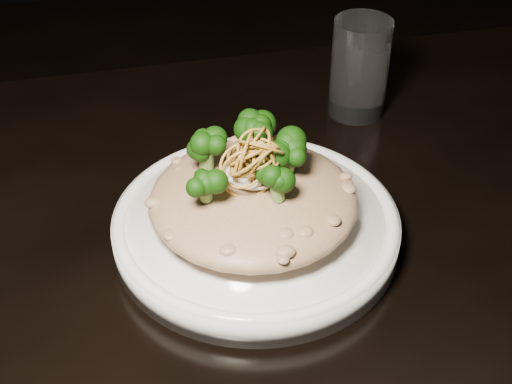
{
  "coord_description": "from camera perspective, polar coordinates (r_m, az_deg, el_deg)",
  "views": [
    {
      "loc": [
        -0.18,
        -0.44,
        1.19
      ],
      "look_at": [
        -0.06,
        0.04,
        0.81
      ],
      "focal_mm": 50.0,
      "sensor_mm": 36.0,
      "label": 1
    }
  ],
  "objects": [
    {
      "name": "drinking_glass",
      "position": [
        0.82,
        8.28,
        9.79
      ],
      "size": [
        0.07,
        0.07,
        0.11
      ],
      "primitive_type": "cylinder",
      "rotation": [
        0.0,
        0.0,
        0.08
      ],
      "color": "white",
      "rests_on": "table"
    },
    {
      "name": "cheese",
      "position": [
        0.62,
        -0.13,
        1.68
      ],
      "size": [
        0.05,
        0.05,
        0.01
      ],
      "primitive_type": "ellipsoid",
      "color": "white",
      "rests_on": "risotto"
    },
    {
      "name": "risotto",
      "position": [
        0.63,
        -0.23,
        -0.6
      ],
      "size": [
        0.19,
        0.19,
        0.04
      ],
      "primitive_type": "ellipsoid",
      "color": "brown",
      "rests_on": "plate"
    },
    {
      "name": "table",
      "position": [
        0.71,
        5.72,
        -10.01
      ],
      "size": [
        1.1,
        0.8,
        0.75
      ],
      "color": "black",
      "rests_on": "ground"
    },
    {
      "name": "broccoli",
      "position": [
        0.61,
        -0.37,
        2.48
      ],
      "size": [
        0.12,
        0.12,
        0.04
      ],
      "primitive_type": null,
      "color": "black",
      "rests_on": "risotto"
    },
    {
      "name": "plate",
      "position": [
        0.66,
        -0.0,
        -2.86
      ],
      "size": [
        0.26,
        0.26,
        0.03
      ],
      "primitive_type": "cylinder",
      "color": "white",
      "rests_on": "table"
    },
    {
      "name": "shallots",
      "position": [
        0.6,
        -0.12,
        3.16
      ],
      "size": [
        0.05,
        0.05,
        0.03
      ],
      "primitive_type": null,
      "color": "brown",
      "rests_on": "cheese"
    }
  ]
}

